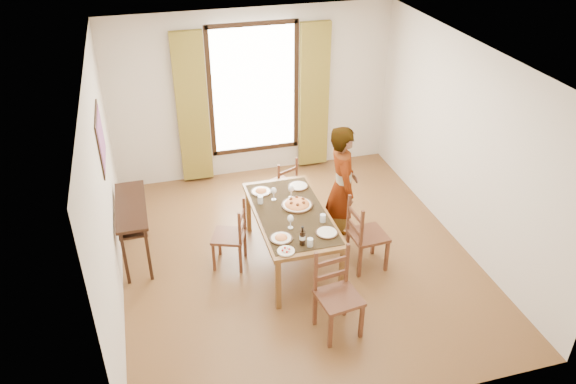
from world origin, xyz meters
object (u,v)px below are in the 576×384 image
object	(u,v)px
console_table	(132,212)
dining_table	(291,217)
man	(342,187)
pasta_platter	(297,203)

from	to	relation	value
console_table	dining_table	xyz separation A→B (m)	(1.94, -0.65, 0.00)
man	console_table	bearing A→B (deg)	89.90
console_table	man	bearing A→B (deg)	-8.44
dining_table	man	world-z (taller)	man
dining_table	man	distance (m)	0.82
console_table	pasta_platter	distance (m)	2.12
dining_table	pasta_platter	size ratio (longest dim) A/B	4.42
console_table	dining_table	bearing A→B (deg)	-18.69
dining_table	pasta_platter	xyz separation A→B (m)	(0.11, 0.13, 0.12)
man	pasta_platter	bearing A→B (deg)	109.39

